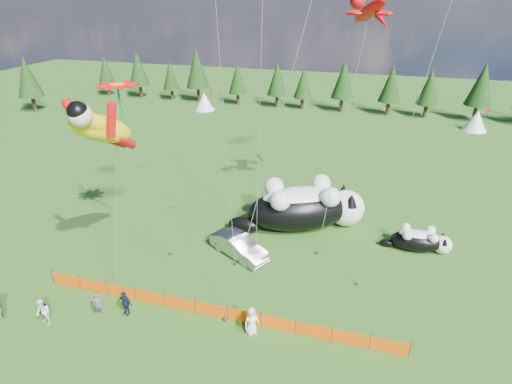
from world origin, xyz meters
TOP-DOWN VIEW (x-y plane):
  - ground at (0.00, 0.00)m, footprint 160.00×160.00m
  - safety_fence at (0.00, -3.00)m, footprint 22.06×0.06m
  - tree_line at (0.00, 45.00)m, footprint 90.00×4.00m
  - festival_tents at (11.00, 40.00)m, footprint 50.00×3.20m
  - cat_large at (3.59, 8.45)m, footprint 10.51×6.97m
  - cat_small at (12.31, 7.52)m, footprint 5.06×1.98m
  - car at (-0.33, 3.31)m, footprint 4.91×3.68m
  - spectator_a at (-6.42, -4.66)m, footprint 0.69×0.61m
  - spectator_b at (-8.93, -6.15)m, footprint 1.00×0.83m
  - spectator_c at (-4.94, -4.15)m, footprint 1.02×0.64m
  - spectator_e at (2.63, -3.60)m, footprint 1.02×1.02m
  - superhero_kite at (-6.90, -0.88)m, footprint 5.60×5.91m
  - gecko_kite at (6.71, 11.54)m, footprint 5.52×10.29m
  - flower_kite at (-7.87, 2.59)m, footprint 2.82×6.93m
  - diamond_kite_a at (-2.75, 7.00)m, footprint 3.20×5.59m
  - diamond_kite_c at (4.27, -0.41)m, footprint 4.19×3.30m
  - diamond_kite_d at (-0.82, 11.41)m, footprint 2.02×7.09m

SIDE VIEW (x-z plane):
  - ground at x=0.00m, z-range 0.00..0.00m
  - safety_fence at x=0.00m, z-range -0.05..1.05m
  - car at x=-0.33m, z-range 0.00..1.55m
  - spectator_a at x=-6.42m, z-range 0.00..1.59m
  - spectator_c at x=-4.94m, z-range 0.00..1.63m
  - cat_small at x=12.31m, z-range -0.05..1.78m
  - spectator_b at x=-8.93m, z-range 0.00..1.79m
  - spectator_e at x=2.63m, z-range 0.00..1.79m
  - festival_tents at x=11.00m, z-range 0.00..2.80m
  - cat_large at x=3.59m, z-range -0.10..3.91m
  - tree_line at x=0.00m, z-range 0.00..8.00m
  - superhero_kite at x=-6.90m, z-range 3.89..16.65m
  - flower_kite at x=-7.87m, z-range 5.25..18.29m
  - diamond_kite_c at x=4.27m, z-range 6.92..24.90m
  - gecko_kite at x=6.71m, z-range 7.06..24.88m
  - diamond_kite_a at x=-2.75m, z-range 7.31..25.74m
  - diamond_kite_d at x=-0.82m, z-range 7.28..25.95m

